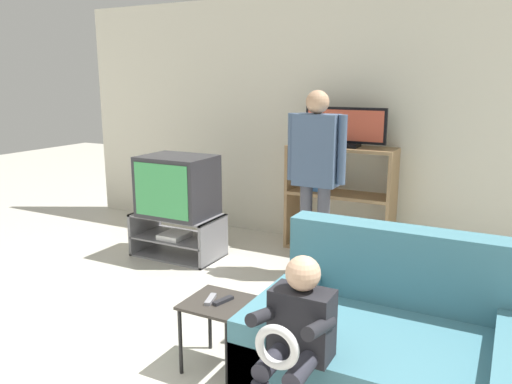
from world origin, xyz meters
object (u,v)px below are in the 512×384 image
(television_main, at_px, (178,186))
(tv_stand, at_px, (178,235))
(media_shelf, at_px, (340,198))
(couch, at_px, (391,348))
(snack_table, at_px, (217,312))
(television_flat, at_px, (345,128))
(remote_control_black, at_px, (223,301))
(person_standing_adult, at_px, (316,166))
(person_seated_child, at_px, (295,337))
(remote_control_white, at_px, (210,299))

(television_main, bearing_deg, tv_stand, 165.75)
(media_shelf, bearing_deg, television_main, -146.59)
(media_shelf, bearing_deg, couch, -64.90)
(media_shelf, relative_size, snack_table, 2.49)
(tv_stand, xyz_separation_m, television_flat, (1.41, 0.88, 1.05))
(remote_control_black, bearing_deg, television_flat, 107.01)
(tv_stand, height_order, television_flat, television_flat)
(television_flat, bearing_deg, snack_table, -89.95)
(tv_stand, xyz_separation_m, person_standing_adult, (1.38, 0.16, 0.79))
(snack_table, relative_size, couch, 0.30)
(tv_stand, distance_m, media_shelf, 1.67)
(television_main, xyz_separation_m, person_seated_child, (2.05, -1.88, -0.17))
(television_flat, distance_m, snack_table, 2.56)
(remote_control_black, bearing_deg, media_shelf, 107.78)
(tv_stand, xyz_separation_m, couch, (2.40, -1.30, 0.07))
(snack_table, bearing_deg, tv_stand, 132.88)
(tv_stand, distance_m, snack_table, 2.08)
(television_flat, distance_m, person_seated_child, 2.93)
(snack_table, height_order, couch, couch)
(tv_stand, bearing_deg, remote_control_black, -46.23)
(television_main, relative_size, person_standing_adult, 0.42)
(remote_control_white, bearing_deg, media_shelf, 73.77)
(person_standing_adult, distance_m, person_seated_child, 2.20)
(media_shelf, xyz_separation_m, person_standing_adult, (0.01, -0.73, 0.45))
(couch, bearing_deg, snack_table, -167.85)
(media_shelf, distance_m, person_standing_adult, 0.85)
(person_seated_child, bearing_deg, television_flat, 103.46)
(television_main, xyz_separation_m, person_standing_adult, (1.36, 0.17, 0.28))
(television_main, distance_m, person_seated_child, 2.78)
(television_main, bearing_deg, person_seated_child, -42.54)
(remote_control_black, bearing_deg, person_seated_child, -14.90)
(couch, bearing_deg, television_main, 151.38)
(media_shelf, xyz_separation_m, television_flat, (0.03, -0.01, 0.71))
(television_main, height_order, person_seated_child, television_main)
(remote_control_white, relative_size, couch, 0.10)
(person_seated_child, bearing_deg, couch, 60.04)
(tv_stand, xyz_separation_m, person_seated_child, (2.07, -1.88, 0.34))
(remote_control_black, height_order, person_standing_adult, person_standing_adult)
(remote_control_white, distance_m, couch, 1.07)
(remote_control_black, bearing_deg, couch, 28.31)
(snack_table, bearing_deg, media_shelf, 90.82)
(snack_table, bearing_deg, couch, 12.15)
(snack_table, bearing_deg, person_seated_child, -29.01)
(media_shelf, height_order, person_standing_adult, person_standing_adult)
(media_shelf, relative_size, remote_control_black, 7.52)
(media_shelf, xyz_separation_m, remote_control_black, (0.07, -2.40, -0.11))
(remote_control_black, relative_size, couch, 0.10)
(remote_control_white, height_order, person_seated_child, person_seated_child)
(person_seated_child, bearing_deg, television_main, 137.46)
(television_main, xyz_separation_m, media_shelf, (1.35, 0.89, -0.17))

